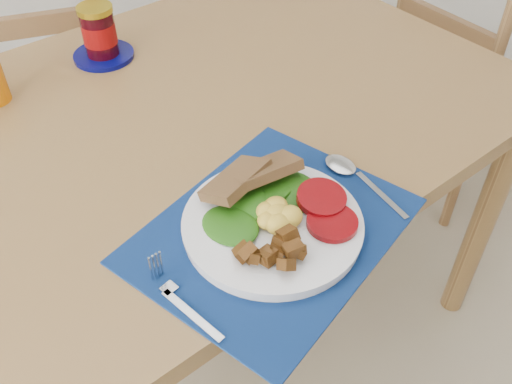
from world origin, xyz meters
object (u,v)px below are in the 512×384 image
chair_far (34,59)px  jam_on_saucer (100,36)px  breakfast_plate (271,224)px  chair_end (460,53)px

chair_far → jam_on_saucer: size_ratio=8.89×
chair_far → breakfast_plate: bearing=110.7°
chair_far → jam_on_saucer: bearing=118.0°
chair_end → jam_on_saucer: bearing=75.3°
breakfast_plate → jam_on_saucer: 0.64m
chair_end → jam_on_saucer: size_ratio=7.92×
jam_on_saucer → chair_end: bearing=-16.8°
breakfast_plate → jam_on_saucer: size_ratio=2.07×
chair_end → breakfast_plate: bearing=110.4°
chair_far → breakfast_plate: chair_far is taller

